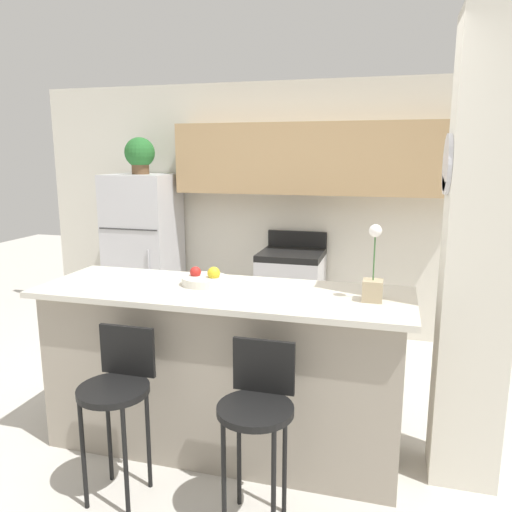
% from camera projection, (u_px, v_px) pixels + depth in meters
% --- Properties ---
extents(ground_plane, '(14.00, 14.00, 0.00)m').
position_uv_depth(ground_plane, '(224.00, 444.00, 3.22)').
color(ground_plane, beige).
extents(wall_back, '(5.60, 0.38, 2.55)m').
position_uv_depth(wall_back, '(303.00, 190.00, 4.97)').
color(wall_back, silver).
rests_on(wall_back, ground_plane).
extents(pillar_right, '(0.38, 0.32, 2.55)m').
position_uv_depth(pillar_right, '(478.00, 260.00, 2.67)').
color(pillar_right, silver).
rests_on(pillar_right, ground_plane).
extents(counter_bar, '(2.27, 0.75, 1.04)m').
position_uv_depth(counter_bar, '(223.00, 369.00, 3.12)').
color(counter_bar, gray).
rests_on(counter_bar, ground_plane).
extents(refrigerator, '(0.67, 0.64, 1.64)m').
position_uv_depth(refrigerator, '(144.00, 253.00, 5.26)').
color(refrigerator, silver).
rests_on(refrigerator, ground_plane).
extents(stove_range, '(0.61, 0.62, 1.07)m').
position_uv_depth(stove_range, '(291.00, 296.00, 4.94)').
color(stove_range, silver).
rests_on(stove_range, ground_plane).
extents(bar_stool_left, '(0.38, 0.38, 0.93)m').
position_uv_depth(bar_stool_left, '(118.00, 389.00, 2.65)').
color(bar_stool_left, black).
rests_on(bar_stool_left, ground_plane).
extents(bar_stool_right, '(0.38, 0.38, 0.93)m').
position_uv_depth(bar_stool_right, '(257.00, 408.00, 2.45)').
color(bar_stool_right, black).
rests_on(bar_stool_right, ground_plane).
extents(potted_plant_on_fridge, '(0.31, 0.31, 0.37)m').
position_uv_depth(potted_plant_on_fridge, '(140.00, 154.00, 5.05)').
color(potted_plant_on_fridge, brown).
rests_on(potted_plant_on_fridge, refrigerator).
extents(orchid_vase, '(0.11, 0.11, 0.43)m').
position_uv_depth(orchid_vase, '(373.00, 279.00, 2.76)').
color(orchid_vase, tan).
rests_on(orchid_vase, counter_bar).
extents(fruit_bowl, '(0.29, 0.29, 0.12)m').
position_uv_depth(fruit_bowl, '(205.00, 279.00, 3.13)').
color(fruit_bowl, silver).
rests_on(fruit_bowl, counter_bar).
extents(trash_bin, '(0.28, 0.28, 0.38)m').
position_uv_depth(trash_bin, '(187.00, 320.00, 5.04)').
color(trash_bin, black).
rests_on(trash_bin, ground_plane).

